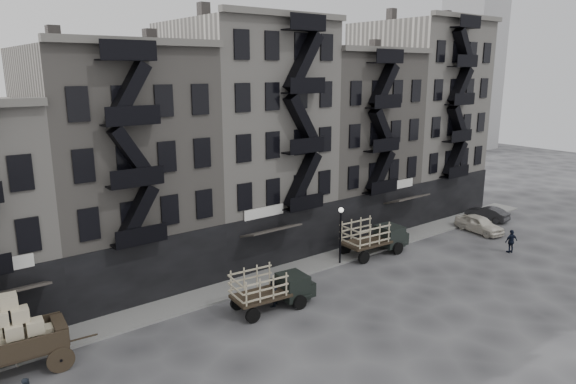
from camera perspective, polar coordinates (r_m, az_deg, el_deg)
ground at (r=33.89m, az=5.11°, el=-10.47°), size 140.00×140.00×0.00m
sidewalk at (r=36.46m, az=1.05°, el=-8.51°), size 55.00×2.50×0.15m
building_midwest at (r=34.80m, az=-18.38°, el=2.49°), size 10.00×11.35×16.20m
building_center at (r=39.06m, az=-4.54°, el=5.75°), size 10.00×11.35×18.20m
building_mideast at (r=45.43m, az=6.10°, el=5.53°), size 10.00×11.35×16.20m
building_east at (r=52.66m, az=14.09°, el=7.94°), size 10.00×11.35×19.20m
lamp_post at (r=36.61m, az=5.86°, el=-3.98°), size 0.36×0.36×4.28m
horse at (r=28.33m, az=-28.93°, el=-15.29°), size 2.30×1.58×1.78m
wagon at (r=27.29m, az=-28.22°, el=-13.41°), size 4.59×2.75×3.72m
stake_truck_west at (r=30.38m, az=-1.86°, el=-10.39°), size 5.18×2.50×2.52m
stake_truck_east at (r=39.39m, az=9.56°, el=-4.68°), size 5.63×2.62×2.75m
car_east at (r=47.24m, az=20.49°, el=-3.35°), size 2.29×4.54×1.48m
car_far at (r=51.31m, az=21.26°, el=-2.23°), size 1.71×4.00×1.28m
pedestrian_mid at (r=30.92m, az=-1.76°, el=-11.06°), size 1.09×1.04×1.77m
policeman at (r=42.95m, az=23.55°, el=-5.05°), size 1.15×0.77×1.82m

